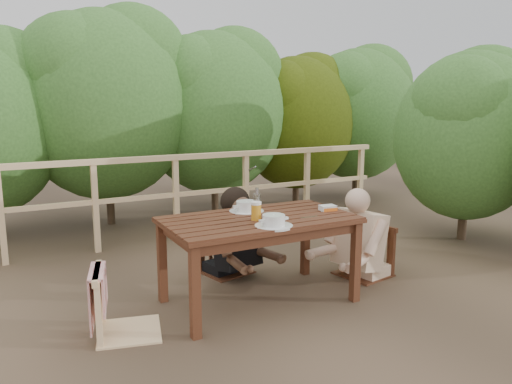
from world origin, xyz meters
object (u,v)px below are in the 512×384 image
table (259,260)px  beer_glass (256,212)px  bread_roll (275,218)px  chair_right (365,230)px  diner_right (368,203)px  soup_near (274,221)px  bottle (257,203)px  woman (224,206)px  butter_tub (328,209)px  chair_left (126,271)px  chair_far (226,229)px  soup_far (247,207)px

table → beer_glass: 0.44m
bread_roll → chair_right: bearing=13.4°
diner_right → soup_near: diner_right is taller
table → bottle: 0.47m
bottle → soup_near: bearing=-96.3°
woman → butter_tub: bearing=111.7°
chair_left → bread_roll: chair_left is taller
chair_far → beer_glass: (-0.12, -0.83, 0.35)m
table → bottle: size_ratio=6.19×
chair_left → soup_far: chair_left is taller
soup_near → butter_tub: size_ratio=2.13×
bottle → bread_roll: bearing=-81.7°
chair_far → bottle: 0.81m
table → chair_far: 0.76m
table → butter_tub: butter_tub is taller
chair_right → soup_far: bearing=-108.6°
woman → soup_far: bearing=73.2°
woman → bread_roll: 0.96m
chair_left → bottle: (1.08, 0.11, 0.36)m
table → diner_right: 1.24m
chair_left → bottle: bearing=-70.2°
soup_far → beer_glass: size_ratio=1.85×
table → soup_near: size_ratio=5.24×
table → woman: (0.05, 0.78, 0.29)m
chair_left → soup_near: 1.11m
soup_near → soup_far: bearing=85.1°
table → butter_tub: bearing=-5.1°
table → butter_tub: 0.73m
chair_left → chair_far: chair_left is taller
woman → diner_right: diner_right is taller
diner_right → soup_near: size_ratio=4.85×
soup_far → beer_glass: beer_glass is taller
soup_far → bottle: (-0.01, -0.20, 0.07)m
beer_glass → soup_near: bearing=-80.5°
soup_far → diner_right: bearing=-8.1°
bottle → beer_glass: bearing=-120.6°
chair_left → soup_near: size_ratio=3.18×
chair_left → bread_roll: bearing=-82.3°
woman → soup_near: 1.07m
chair_left → diner_right: size_ratio=0.65×
butter_tub → chair_far: bearing=132.6°
table → bottle: bottle is taller
chair_left → butter_tub: chair_left is taller
chair_left → bread_roll: 1.16m
butter_tub → table: bearing=-177.9°
butter_tub → diner_right: bearing=21.1°
diner_right → soup_far: 1.18m
table → diner_right: (1.19, 0.08, 0.35)m
chair_far → bread_roll: bearing=-103.6°
table → beer_glass: beer_glass is taller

